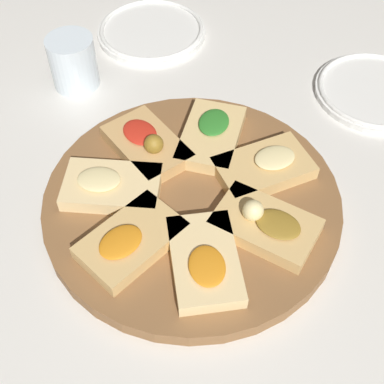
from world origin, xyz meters
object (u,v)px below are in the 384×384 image
(plate_right, at_px, (375,90))
(water_glass, at_px, (73,62))
(serving_board, at_px, (192,202))
(plate_left, at_px, (152,30))

(plate_right, relative_size, water_glass, 2.29)
(plate_right, height_order, water_glass, water_glass)
(serving_board, height_order, plate_right, serving_board)
(serving_board, bearing_deg, plate_right, 72.74)
(plate_left, xyz_separation_m, plate_right, (0.44, 0.08, 0.00))
(plate_right, bearing_deg, plate_left, -169.55)
(plate_left, height_order, plate_right, same)
(plate_right, distance_m, water_glass, 0.54)
(water_glass, bearing_deg, plate_left, 84.58)
(serving_board, height_order, water_glass, water_glass)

